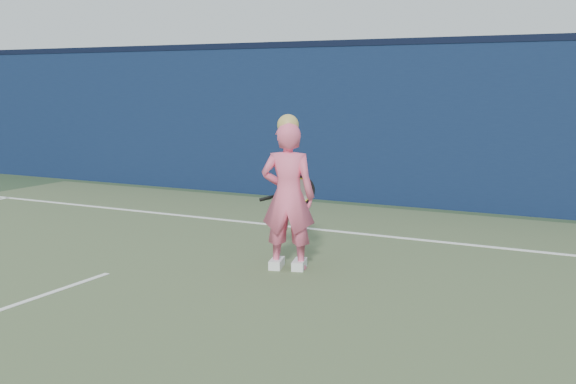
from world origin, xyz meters
The scene contains 6 objects.
ground centered at (0.00, 0.00, 0.00)m, with size 80.00×80.00×0.00m, color #2A4329.
backstop_wall centered at (0.00, 6.50, 1.25)m, with size 24.00×0.40×2.50m, color #0D1B3B.
wall_cap centered at (0.00, 6.50, 2.55)m, with size 24.00×0.42×0.10m, color black.
player centered at (1.52, 2.05, 0.77)m, with size 0.64×0.51×1.61m.
racket centered at (1.41, 2.46, 0.76)m, with size 0.63×0.21×0.34m.
court_lines centered at (0.00, -0.33, 0.01)m, with size 11.00×12.04×0.01m.
Camera 1 is at (4.89, -4.45, 1.92)m, focal length 45.00 mm.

